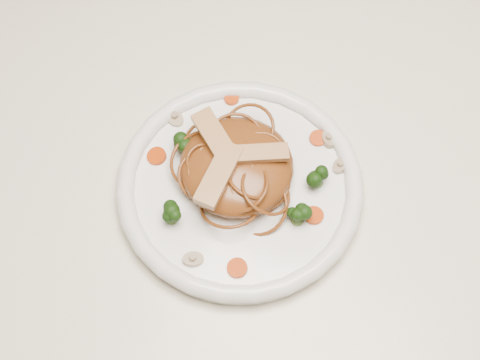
% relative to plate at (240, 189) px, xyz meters
% --- Properties ---
extents(table, '(1.20, 0.80, 0.75)m').
position_rel_plate_xyz_m(table, '(0.09, -0.00, -0.11)').
color(table, beige).
rests_on(table, ground).
extents(plate, '(0.27, 0.27, 0.02)m').
position_rel_plate_xyz_m(plate, '(0.00, 0.00, 0.00)').
color(plate, white).
rests_on(plate, table).
extents(noodle_mound, '(0.17, 0.17, 0.04)m').
position_rel_plate_xyz_m(noodle_mound, '(-0.01, 0.01, 0.03)').
color(noodle_mound, brown).
rests_on(noodle_mound, plate).
extents(chicken_a, '(0.06, 0.05, 0.01)m').
position_rel_plate_xyz_m(chicken_a, '(0.01, 0.02, 0.05)').
color(chicken_a, tan).
rests_on(chicken_a, noodle_mound).
extents(chicken_b, '(0.07, 0.06, 0.01)m').
position_rel_plate_xyz_m(chicken_b, '(-0.04, 0.02, 0.05)').
color(chicken_b, tan).
rests_on(chicken_b, noodle_mound).
extents(chicken_c, '(0.03, 0.08, 0.01)m').
position_rel_plate_xyz_m(chicken_c, '(-0.02, -0.02, 0.05)').
color(chicken_c, tan).
rests_on(chicken_c, noodle_mound).
extents(broccoli_0, '(0.03, 0.03, 0.03)m').
position_rel_plate_xyz_m(broccoli_0, '(0.08, 0.04, 0.02)').
color(broccoli_0, '#15340A').
rests_on(broccoli_0, plate).
extents(broccoli_1, '(0.03, 0.03, 0.03)m').
position_rel_plate_xyz_m(broccoli_1, '(-0.07, 0.02, 0.02)').
color(broccoli_1, '#15340A').
rests_on(broccoli_1, plate).
extents(broccoli_2, '(0.04, 0.04, 0.03)m').
position_rel_plate_xyz_m(broccoli_2, '(-0.05, -0.07, 0.03)').
color(broccoli_2, '#15340A').
rests_on(broccoli_2, plate).
extents(broccoli_3, '(0.03, 0.03, 0.03)m').
position_rel_plate_xyz_m(broccoli_3, '(0.07, -0.01, 0.02)').
color(broccoli_3, '#15340A').
rests_on(broccoli_3, plate).
extents(carrot_0, '(0.02, 0.02, 0.00)m').
position_rel_plate_xyz_m(carrot_0, '(0.06, 0.09, 0.01)').
color(carrot_0, '#B42A06').
rests_on(carrot_0, plate).
extents(carrot_1, '(0.02, 0.02, 0.00)m').
position_rel_plate_xyz_m(carrot_1, '(-0.10, -0.00, 0.01)').
color(carrot_1, '#B42A06').
rests_on(carrot_1, plate).
extents(carrot_2, '(0.02, 0.02, 0.00)m').
position_rel_plate_xyz_m(carrot_2, '(0.09, -0.00, 0.01)').
color(carrot_2, '#B42A06').
rests_on(carrot_2, plate).
extents(carrot_3, '(0.02, 0.02, 0.00)m').
position_rel_plate_xyz_m(carrot_3, '(-0.05, 0.10, 0.01)').
color(carrot_3, '#B42A06').
rests_on(carrot_3, plate).
extents(carrot_4, '(0.03, 0.03, 0.00)m').
position_rel_plate_xyz_m(carrot_4, '(0.04, -0.09, 0.01)').
color(carrot_4, '#B42A06').
rests_on(carrot_4, plate).
extents(mushroom_0, '(0.03, 0.03, 0.01)m').
position_rel_plate_xyz_m(mushroom_0, '(-0.01, -0.10, 0.01)').
color(mushroom_0, tan).
rests_on(mushroom_0, plate).
extents(mushroom_1, '(0.02, 0.02, 0.01)m').
position_rel_plate_xyz_m(mushroom_1, '(0.09, 0.07, 0.01)').
color(mushroom_1, tan).
rests_on(mushroom_1, plate).
extents(mushroom_2, '(0.03, 0.03, 0.01)m').
position_rel_plate_xyz_m(mushroom_2, '(-0.10, 0.05, 0.01)').
color(mushroom_2, tan).
rests_on(mushroom_2, plate).
extents(mushroom_3, '(0.03, 0.03, 0.01)m').
position_rel_plate_xyz_m(mushroom_3, '(0.07, 0.09, 0.01)').
color(mushroom_3, tan).
rests_on(mushroom_3, plate).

